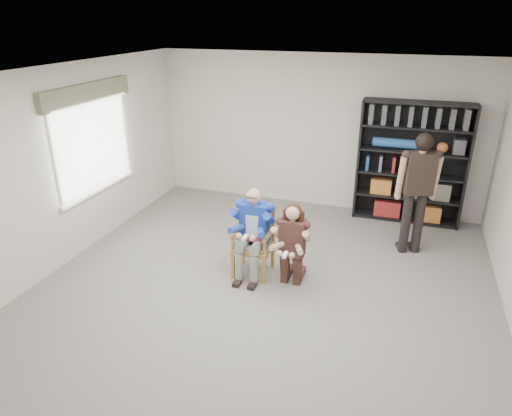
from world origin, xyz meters
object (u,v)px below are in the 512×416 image
(kneeling_woman, at_px, (292,246))
(bookshelf, at_px, (411,163))
(armchair, at_px, (253,242))
(standing_man, at_px, (416,195))
(seated_man, at_px, (253,232))

(kneeling_woman, xyz_separation_m, bookshelf, (1.39, 2.71, 0.47))
(armchair, xyz_separation_m, kneeling_woman, (0.58, -0.12, 0.09))
(armchair, distance_m, kneeling_woman, 0.60)
(standing_man, bearing_deg, kneeling_woman, -153.76)
(kneeling_woman, bearing_deg, bookshelf, 61.84)
(armchair, bearing_deg, kneeling_woman, -12.64)
(seated_man, bearing_deg, bookshelf, 51.74)
(armchair, distance_m, bookshelf, 3.30)
(kneeling_woman, bearing_deg, standing_man, 43.79)
(seated_man, xyz_separation_m, bookshelf, (1.97, 2.59, 0.41))
(armchair, relative_size, kneeling_woman, 0.84)
(seated_man, height_order, bookshelf, bookshelf)
(seated_man, distance_m, kneeling_woman, 0.59)
(seated_man, height_order, standing_man, standing_man)
(seated_man, xyz_separation_m, standing_man, (2.08, 1.37, 0.29))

